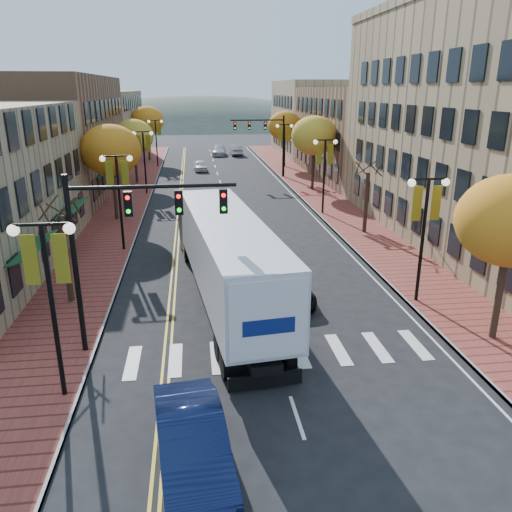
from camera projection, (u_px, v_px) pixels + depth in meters
name	position (u px, v px, depth m)	size (l,w,h in m)	color
ground	(286.00, 382.00, 17.60)	(200.00, 200.00, 0.00)	black
sidewalk_left	(129.00, 197.00, 47.06)	(4.00, 85.00, 0.15)	brown
sidewalk_right	(316.00, 193.00, 49.20)	(4.00, 85.00, 0.15)	brown
building_left_mid	(44.00, 136.00, 47.68)	(12.00, 24.00, 11.00)	brown
building_left_far	(92.00, 126.00, 71.42)	(12.00, 26.00, 9.50)	#9E8966
building_right_mid	(378.00, 133.00, 57.70)	(15.00, 24.00, 10.00)	brown
building_right_far	(328.00, 118.00, 78.23)	(15.00, 20.00, 11.00)	#9E8966
tree_left_a	(66.00, 259.00, 23.33)	(0.28, 0.28, 4.20)	#382619
tree_left_b	(111.00, 150.00, 37.36)	(4.48, 4.48, 7.21)	#382619
tree_left_c	(134.00, 136.00, 52.53)	(4.16, 4.16, 6.69)	#382619
tree_left_d	(147.00, 121.00, 69.28)	(4.61, 4.61, 7.42)	#382619
tree_right_a	(512.00, 221.00, 18.94)	(4.16, 4.16, 6.69)	#382619
tree_right_b	(366.00, 203.00, 34.88)	(0.28, 0.28, 4.20)	#382619
tree_right_c	(314.00, 136.00, 48.90)	(4.48, 4.48, 7.21)	#382619
tree_right_d	(285.00, 126.00, 64.00)	(4.35, 4.35, 7.00)	#382619
lamp_left_a	(48.00, 278.00, 15.34)	(1.96, 0.36, 6.05)	black
lamp_left_b	(118.00, 184.00, 30.38)	(1.96, 0.36, 6.05)	black
lamp_left_c	(144.00, 150.00, 47.31)	(1.96, 0.36, 6.05)	black
lamp_left_d	(156.00, 134.00, 64.24)	(1.96, 0.36, 6.05)	black
lamp_right_a	(425.00, 216.00, 22.76)	(1.96, 0.36, 6.05)	black
lamp_right_b	(325.00, 162.00, 39.69)	(1.96, 0.36, 6.05)	black
lamp_right_c	(284.00, 140.00, 56.62)	(1.96, 0.36, 6.05)	black
traffic_mast_near	(126.00, 230.00, 18.19)	(6.10, 0.35, 7.00)	black
traffic_mast_far	(267.00, 134.00, 56.17)	(6.10, 0.34, 7.00)	black
semi_truck	(223.00, 249.00, 23.81)	(4.65, 17.61, 4.35)	black
navy_sedan	(192.00, 443.00, 13.31)	(1.78, 5.10, 1.68)	#0D1637
black_suv	(290.00, 289.00, 24.15)	(1.97, 4.26, 1.18)	black
car_far_white	(200.00, 166.00, 62.52)	(1.56, 3.88, 1.32)	silver
car_far_silver	(219.00, 151.00, 77.07)	(2.04, 5.01, 1.46)	#B6B7BF
car_far_oncoming	(236.00, 150.00, 77.30)	(1.65, 4.72, 1.56)	#A0A0A7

